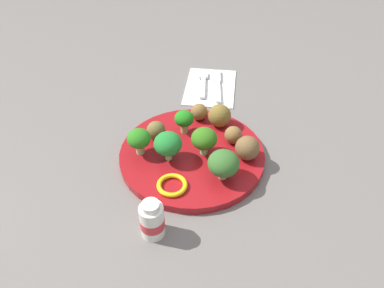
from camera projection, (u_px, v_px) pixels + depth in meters
The scene contains 17 objects.
ground_plane at pixel (192, 158), 0.73m from camera, with size 4.00×4.00×0.00m, color slate.
plate at pixel (192, 155), 0.72m from camera, with size 0.28×0.28×0.02m, color maroon.
broccoli_floret_center at pixel (184, 119), 0.74m from camera, with size 0.04×0.04×0.05m.
broccoli_floret_mid_left at pixel (168, 144), 0.68m from camera, with size 0.05×0.05×0.06m.
broccoli_floret_near_rim at pixel (139, 139), 0.69m from camera, with size 0.04×0.04×0.05m.
broccoli_floret_back_left at pixel (224, 163), 0.65m from camera, with size 0.06×0.06×0.06m.
broccoli_floret_front_right at pixel (204, 139), 0.69m from camera, with size 0.05×0.05×0.06m.
meatball_back_left at pixel (233, 135), 0.73m from camera, with size 0.04×0.04×0.04m, color brown.
meatball_center at pixel (156, 130), 0.74m from camera, with size 0.04×0.04×0.04m, color brown.
meatball_far_rim at pixel (220, 116), 0.77m from camera, with size 0.05×0.05×0.05m, color brown.
meatball_front_left at pixel (197, 112), 0.79m from camera, with size 0.04×0.04×0.04m, color brown.
meatball_back_right at pixel (247, 149), 0.69m from camera, with size 0.05×0.05×0.05m, color brown.
pepper_ring_front_right at pixel (172, 185), 0.65m from camera, with size 0.05×0.05×0.01m, color yellow.
napkin at pixel (210, 87), 0.92m from camera, with size 0.17×0.12×0.01m, color white.
fork at pixel (203, 83), 0.92m from camera, with size 0.12×0.03×0.01m.
knife at pixel (218, 84), 0.92m from camera, with size 0.15×0.03×0.01m.
yogurt_bottle at pixel (152, 220), 0.58m from camera, with size 0.04×0.04×0.07m.
Camera 1 is at (-0.53, -0.08, 0.50)m, focal length 34.86 mm.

